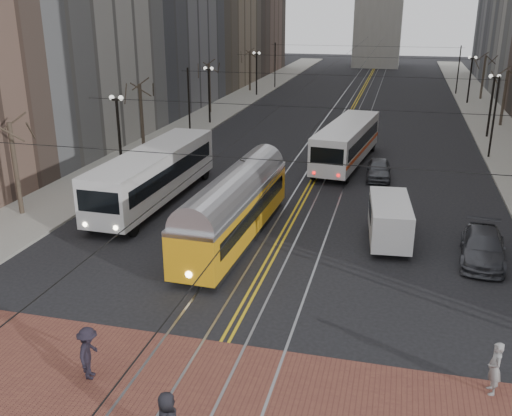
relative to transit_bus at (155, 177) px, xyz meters
The scene contains 17 objects.
ground 16.06m from the transit_bus, 55.90° to the right, with size 260.00×260.00×0.00m, color black.
sidewalk_left 32.39m from the transit_bus, 100.78° to the left, with size 5.00×140.00×0.15m, color gray.
sidewalk_right 39.83m from the transit_bus, 52.99° to the left, with size 5.00×140.00×0.15m, color gray.
crosswalk_band 19.48m from the transit_bus, 62.54° to the right, with size 25.00×6.00×0.01m, color brown.
streetcar_rails 33.06m from the transit_bus, 74.27° to the left, with size 4.80×130.00×0.02m, color gray.
centre_lines 33.06m from the transit_bus, 74.27° to the left, with size 0.42×130.00×0.01m, color gold.
lamp_posts 17.96m from the transit_bus, 60.04° to the left, with size 27.60×57.20×5.60m.
street_trees 23.80m from the transit_bus, 67.88° to the left, with size 31.68×53.28×5.60m.
trolley_wires 23.48m from the transit_bus, 67.50° to the left, with size 25.96×120.00×6.60m.
transit_bus is the anchor object (origin of this frame).
streetcar 8.02m from the transit_bus, 34.99° to the right, with size 2.34×12.61×2.97m, color orange.
rear_bus 16.17m from the transit_bus, 48.33° to the left, with size 2.69×12.36×3.23m, color white.
cargo_van 14.83m from the transit_bus, 11.77° to the right, with size 1.98×5.14×2.27m, color silver.
sedan_grey 16.06m from the transit_bus, 33.19° to the left, with size 1.67×4.15×1.41m, color #46494F.
sedan_parked 19.51m from the transit_bus, 12.47° to the right, with size 2.04×5.03×1.46m, color #3D3F45.
pedestrian_b 23.49m from the transit_bus, 39.26° to the right, with size 0.67×0.44×1.83m, color gray.
pedestrian_d 18.10m from the transit_bus, 73.25° to the right, with size 1.21×0.70×1.87m, color black.
Camera 1 is at (5.63, -18.40, 11.86)m, focal length 40.00 mm.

